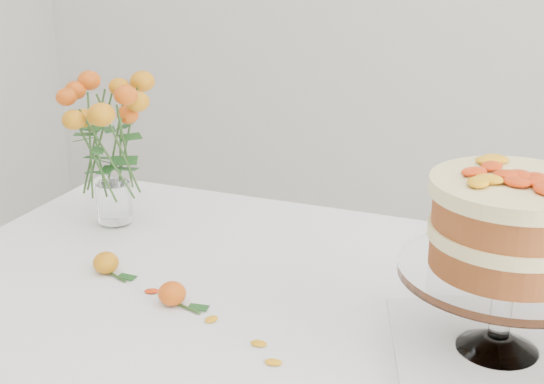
# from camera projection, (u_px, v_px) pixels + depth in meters

# --- Properties ---
(table) EXTENTS (1.43, 0.93, 0.76)m
(table) POSITION_uv_depth(u_px,v_px,m) (302.00, 349.00, 1.30)
(table) COLOR tan
(table) RESTS_ON ground
(napkin) EXTENTS (0.38, 0.38, 0.01)m
(napkin) POSITION_uv_depth(u_px,v_px,m) (496.00, 351.00, 1.13)
(napkin) COLOR white
(napkin) RESTS_ON table
(cake_stand) EXTENTS (0.31, 0.31, 0.28)m
(cake_stand) POSITION_uv_depth(u_px,v_px,m) (510.00, 234.00, 1.06)
(cake_stand) COLOR white
(cake_stand) RESTS_ON napkin
(rose_vase) EXTENTS (0.26, 0.26, 0.37)m
(rose_vase) POSITION_uv_depth(u_px,v_px,m) (108.00, 126.00, 1.54)
(rose_vase) COLOR white
(rose_vase) RESTS_ON table
(loose_rose_near) EXTENTS (0.08, 0.05, 0.04)m
(loose_rose_near) POSITION_uv_depth(u_px,v_px,m) (106.00, 263.00, 1.38)
(loose_rose_near) COLOR orange
(loose_rose_near) RESTS_ON table
(loose_rose_far) EXTENTS (0.08, 0.05, 0.04)m
(loose_rose_far) POSITION_uv_depth(u_px,v_px,m) (172.00, 294.00, 1.27)
(loose_rose_far) COLOR #CF5F0A
(loose_rose_far) RESTS_ON table
(stray_petal_a) EXTENTS (0.03, 0.02, 0.00)m
(stray_petal_a) POSITION_uv_depth(u_px,v_px,m) (211.00, 319.00, 1.22)
(stray_petal_a) COLOR #FFA610
(stray_petal_a) RESTS_ON table
(stray_petal_b) EXTENTS (0.03, 0.02, 0.00)m
(stray_petal_b) POSITION_uv_depth(u_px,v_px,m) (259.00, 344.00, 1.15)
(stray_petal_b) COLOR #FFA610
(stray_petal_b) RESTS_ON table
(stray_petal_c) EXTENTS (0.03, 0.02, 0.00)m
(stray_petal_c) POSITION_uv_depth(u_px,v_px,m) (273.00, 362.00, 1.10)
(stray_petal_c) COLOR #FFA610
(stray_petal_c) RESTS_ON table
(stray_petal_d) EXTENTS (0.03, 0.02, 0.00)m
(stray_petal_d) POSITION_uv_depth(u_px,v_px,m) (152.00, 291.00, 1.32)
(stray_petal_d) COLOR #FFA610
(stray_petal_d) RESTS_ON table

